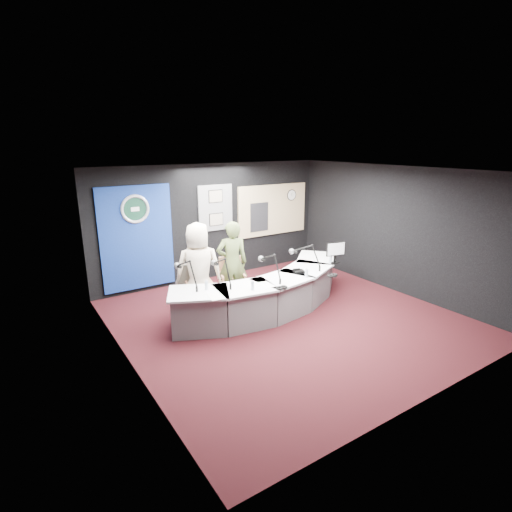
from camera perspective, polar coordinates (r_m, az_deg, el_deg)
ground at (r=7.81m, az=4.50°, el=-8.93°), size 6.00×6.00×0.00m
ceiling at (r=7.10m, az=5.00°, el=12.02°), size 6.00×6.00×0.02m
wall_back at (r=9.81m, az=-6.09°, el=4.84°), size 6.00×0.02×2.80m
wall_front at (r=5.41m, az=24.68°, el=-5.94°), size 6.00×0.02×2.80m
wall_left at (r=6.04m, az=-18.40°, el=-3.04°), size 0.02×6.00×2.80m
wall_right at (r=9.43m, az=19.33°, el=3.57°), size 0.02×6.00×2.80m
broadcast_desk at (r=8.04m, az=1.88°, el=-5.22°), size 4.50×1.90×0.75m
backdrop_panel at (r=9.12m, az=-16.64°, el=2.44°), size 1.60×0.05×2.30m
agency_seal at (r=8.96m, az=-16.90°, el=6.43°), size 0.63×0.07×0.63m
seal_center at (r=8.97m, az=-16.90°, el=6.44°), size 0.48×0.01×0.48m
pinboard at (r=9.74m, az=-5.81°, el=6.86°), size 0.90×0.04×1.10m
framed_photo_upper at (r=9.68m, az=-5.77°, el=8.48°), size 0.34×0.02×0.27m
framed_photo_lower at (r=9.76m, az=-5.68°, el=5.22°), size 0.34×0.02×0.27m
booth_window_frame at (r=10.65m, az=2.40°, el=6.63°), size 2.12×0.06×1.32m
booth_glow at (r=10.64m, az=2.44°, el=6.62°), size 2.00×0.02×1.20m
equipment_rack at (r=10.40m, az=0.46°, el=5.57°), size 0.55×0.02×0.75m
wall_clock at (r=10.94m, az=5.11°, el=8.67°), size 0.28×0.01×0.28m
armchair_left at (r=7.94m, az=-8.07°, el=-4.87°), size 0.64×0.64×0.96m
armchair_right at (r=8.38m, az=-3.38°, el=-3.92°), size 0.62×0.62×0.86m
draped_jacket at (r=8.07m, az=-9.33°, el=-3.50°), size 0.51×0.21×0.70m
person_man at (r=7.80m, az=-8.19°, el=-1.87°), size 1.03×0.83×1.83m
person_woman at (r=8.24m, az=-3.43°, el=-1.01°), size 0.74×0.61×1.76m
computer_monitor at (r=8.74m, az=11.26°, el=1.01°), size 0.39×0.12×0.27m
desk_phone at (r=8.07m, az=6.13°, el=-2.21°), size 0.24×0.21×0.05m
headphones_near at (r=7.96m, az=10.86°, el=-2.72°), size 0.20×0.20×0.03m
headphones_far at (r=7.19m, az=3.68°, el=-4.51°), size 0.22×0.22×0.04m
paper_stack at (r=6.85m, az=-5.79°, el=-5.80°), size 0.26×0.34×0.00m
notepad at (r=7.36m, az=1.39°, el=-4.13°), size 0.24×0.33×0.00m
boom_mic_a at (r=7.25m, az=-9.92°, el=-2.19°), size 0.22×0.73×0.60m
boom_mic_b at (r=7.31m, az=-4.90°, el=-1.86°), size 0.16×0.74×0.60m
boom_mic_c at (r=7.55m, az=2.06°, el=-1.23°), size 0.16×0.74×0.60m
boom_mic_d at (r=8.24m, az=7.11°, el=0.14°), size 0.43×0.66×0.60m
water_bottles at (r=7.70m, az=3.67°, el=-2.54°), size 3.04×0.53×0.18m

